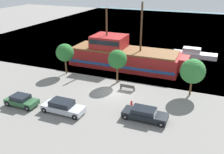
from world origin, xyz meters
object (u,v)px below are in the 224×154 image
(pirate_ship, at_px, (123,56))
(bench_promenade_east, at_px, (127,87))
(parked_car_curb_rear, at_px, (63,107))
(fire_hydrant, at_px, (132,103))
(moored_boat_dockside, at_px, (194,54))
(parked_car_curb_mid, at_px, (145,114))
(parked_car_curb_front, at_px, (21,100))

(pirate_ship, relative_size, bench_promenade_east, 9.71)
(parked_car_curb_rear, height_order, fire_hydrant, parked_car_curb_rear)
(parked_car_curb_rear, distance_m, bench_promenade_east, 9.47)
(moored_boat_dockside, xyz_separation_m, bench_promenade_east, (-6.74, -18.25, -0.20))
(bench_promenade_east, bearing_deg, moored_boat_dockside, 69.72)
(parked_car_curb_mid, relative_size, fire_hydrant, 6.22)
(pirate_ship, bearing_deg, parked_car_curb_rear, -93.43)
(parked_car_curb_front, relative_size, bench_promenade_east, 1.95)
(parked_car_curb_front, xyz_separation_m, parked_car_curb_rear, (5.35, 0.49, 0.05))
(pirate_ship, distance_m, parked_car_curb_mid, 16.67)
(parked_car_curb_rear, bearing_deg, pirate_ship, 86.57)
(moored_boat_dockside, xyz_separation_m, parked_car_curb_front, (-16.83, -26.93, 0.02))
(parked_car_curb_rear, relative_size, bench_promenade_east, 2.44)
(moored_boat_dockside, bearing_deg, bench_promenade_east, -110.28)
(parked_car_curb_front, height_order, fire_hydrant, parked_car_curb_front)
(parked_car_curb_rear, bearing_deg, parked_car_curb_front, -174.76)
(fire_hydrant, bearing_deg, bench_promenade_east, 115.18)
(pirate_ship, height_order, parked_car_curb_mid, pirate_ship)
(parked_car_curb_rear, relative_size, fire_hydrant, 6.31)
(parked_car_curb_mid, xyz_separation_m, parked_car_curb_rear, (-8.79, -2.03, 0.05))
(parked_car_curb_rear, bearing_deg, fire_hydrant, 31.90)
(parked_car_curb_front, distance_m, bench_promenade_east, 13.31)
(parked_car_curb_mid, bearing_deg, bench_promenade_east, 123.30)
(parked_car_curb_mid, height_order, fire_hydrant, parked_car_curb_mid)
(moored_boat_dockside, relative_size, fire_hydrant, 10.30)
(parked_car_curb_mid, bearing_deg, parked_car_curb_front, -169.88)
(parked_car_curb_rear, bearing_deg, bench_promenade_east, 59.96)
(parked_car_curb_front, bearing_deg, parked_car_curb_mid, 10.12)
(parked_car_curb_front, bearing_deg, fire_hydrant, 21.10)
(parked_car_curb_front, relative_size, parked_car_curb_mid, 0.81)
(pirate_ship, height_order, parked_car_curb_rear, pirate_ship)
(pirate_ship, relative_size, moored_boat_dockside, 2.44)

